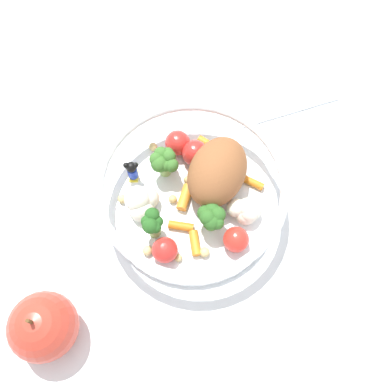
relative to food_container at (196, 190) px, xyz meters
name	(u,v)px	position (x,y,z in m)	size (l,w,h in m)	color
ground_plane	(179,198)	(-0.02, 0.01, -0.03)	(2.40, 2.40, 0.00)	white
food_container	(196,190)	(0.00, 0.00, 0.00)	(0.22, 0.22, 0.07)	white
loose_apple	(43,327)	(-0.20, -0.10, 0.00)	(0.07, 0.07, 0.08)	#BC3828
folded_napkin	(271,73)	(0.16, 0.15, -0.03)	(0.14, 0.14, 0.01)	white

